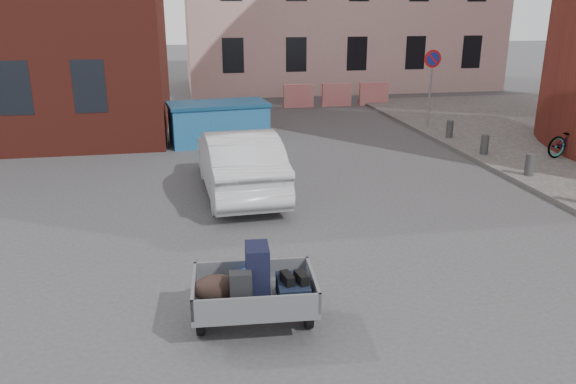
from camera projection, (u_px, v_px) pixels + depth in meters
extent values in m
plane|color=#38383A|center=(331.00, 253.00, 9.88)|extent=(120.00, 120.00, 0.00)
cylinder|color=gray|center=(430.00, 90.00, 19.36)|extent=(0.07, 0.07, 2.60)
cylinder|color=red|center=(433.00, 59.00, 19.01)|extent=(0.60, 0.03, 0.60)
cylinder|color=navy|center=(433.00, 59.00, 18.99)|extent=(0.44, 0.03, 0.44)
cylinder|color=#3A3A3D|center=(530.00, 165.00, 13.99)|extent=(0.22, 0.22, 0.55)
cylinder|color=#3A3A3D|center=(485.00, 145.00, 16.04)|extent=(0.22, 0.22, 0.55)
cylinder|color=#3A3A3D|center=(450.00, 129.00, 18.09)|extent=(0.22, 0.22, 0.55)
cube|color=red|center=(299.00, 96.00, 24.17)|extent=(1.30, 0.18, 1.00)
cube|color=red|center=(337.00, 95.00, 24.47)|extent=(1.30, 0.18, 1.00)
cube|color=red|center=(374.00, 94.00, 24.76)|extent=(1.30, 0.18, 1.00)
cylinder|color=black|center=(200.00, 318.00, 7.40)|extent=(0.13, 0.45, 0.44)
cylinder|color=black|center=(308.00, 312.00, 7.56)|extent=(0.13, 0.45, 0.44)
cube|color=slate|center=(254.00, 299.00, 7.40)|extent=(1.67, 1.21, 0.08)
cube|color=slate|center=(194.00, 290.00, 7.26)|extent=(0.11, 1.10, 0.28)
cube|color=slate|center=(313.00, 284.00, 7.44)|extent=(0.11, 1.10, 0.28)
cube|color=slate|center=(252.00, 269.00, 7.85)|extent=(1.60, 0.15, 0.28)
cube|color=slate|center=(257.00, 307.00, 6.85)|extent=(1.60, 0.15, 0.28)
cube|color=slate|center=(251.00, 273.00, 8.27)|extent=(0.13, 0.70, 0.06)
cube|color=black|center=(257.00, 270.00, 7.34)|extent=(0.33, 0.47, 0.70)
cube|color=black|center=(293.00, 289.00, 7.31)|extent=(0.44, 0.63, 0.25)
ellipsoid|color=#2D1F1B|center=(216.00, 288.00, 7.23)|extent=(0.62, 0.40, 0.36)
cube|color=black|center=(241.00, 290.00, 7.06)|extent=(0.29, 0.20, 0.48)
ellipsoid|color=blue|center=(249.00, 276.00, 7.68)|extent=(0.38, 0.32, 0.24)
cube|color=black|center=(287.00, 278.00, 7.20)|extent=(0.16, 0.29, 0.13)
cube|color=black|center=(301.00, 278.00, 7.22)|extent=(0.16, 0.29, 0.13)
cube|color=#1F6096|center=(219.00, 124.00, 17.78)|extent=(3.15, 1.84, 1.19)
cube|color=navy|center=(218.00, 104.00, 17.57)|extent=(3.26, 1.96, 0.10)
imported|color=#B6B8BE|center=(239.00, 162.00, 12.91)|extent=(1.79, 4.61, 1.50)
imported|color=black|center=(573.00, 139.00, 15.78)|extent=(1.89, 0.98, 0.95)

